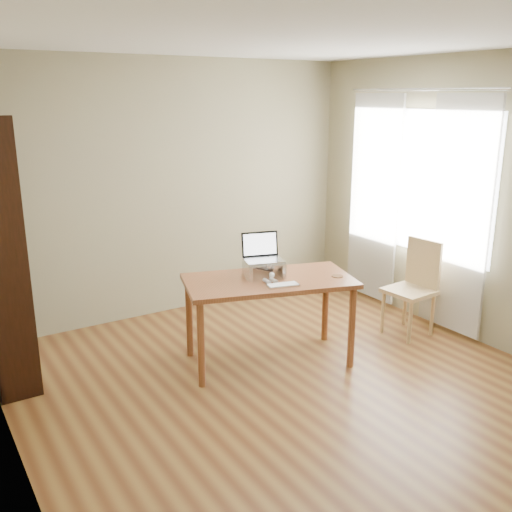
{
  "coord_description": "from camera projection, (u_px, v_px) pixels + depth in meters",
  "views": [
    {
      "loc": [
        -2.41,
        -3.11,
        2.24
      ],
      "look_at": [
        -0.04,
        0.64,
        0.97
      ],
      "focal_mm": 40.0,
      "sensor_mm": 36.0,
      "label": 1
    }
  ],
  "objects": [
    {
      "name": "laptop_stand",
      "position": [
        264.0,
        267.0,
        4.81
      ],
      "size": [
        0.32,
        0.25,
        0.13
      ],
      "rotation": [
        0.0,
        0.0,
        -0.29
      ],
      "color": "silver",
      "rests_on": "desk"
    },
    {
      "name": "coaster",
      "position": [
        337.0,
        276.0,
        4.82
      ],
      "size": [
        0.1,
        0.1,
        0.01
      ],
      "primitive_type": "cylinder",
      "color": "brown",
      "rests_on": "desk"
    },
    {
      "name": "chair",
      "position": [
        415.0,
        284.0,
        5.43
      ],
      "size": [
        0.43,
        0.43,
        0.91
      ],
      "rotation": [
        0.0,
        0.0,
        0.07
      ],
      "color": "tan",
      "rests_on": "ground"
    },
    {
      "name": "room",
      "position": [
        311.0,
        231.0,
        4.05
      ],
      "size": [
        4.04,
        4.54,
        2.64
      ],
      "color": "#562F16",
      "rests_on": "ground"
    },
    {
      "name": "cat",
      "position": [
        258.0,
        269.0,
        4.82
      ],
      "size": [
        0.25,
        0.48,
        0.16
      ],
      "rotation": [
        0.0,
        0.0,
        -0.09
      ],
      "color": "#493E39",
      "rests_on": "desk"
    },
    {
      "name": "keyboard",
      "position": [
        283.0,
        285.0,
        4.58
      ],
      "size": [
        0.28,
        0.17,
        0.02
      ],
      "rotation": [
        0.0,
        0.0,
        -0.24
      ],
      "color": "silver",
      "rests_on": "desk"
    },
    {
      "name": "laptop",
      "position": [
        260.0,
        253.0,
        4.82
      ],
      "size": [
        0.37,
        0.35,
        0.22
      ],
      "rotation": [
        0.0,
        0.0,
        -0.29
      ],
      "color": "silver",
      "rests_on": "laptop_stand"
    },
    {
      "name": "desk",
      "position": [
        269.0,
        290.0,
        4.79
      ],
      "size": [
        1.54,
        1.07,
        0.75
      ],
      "rotation": [
        0.0,
        0.0,
        -0.29
      ],
      "color": "brown",
      "rests_on": "ground"
    },
    {
      "name": "curtains",
      "position": [
        413.0,
        205.0,
        5.7
      ],
      "size": [
        0.03,
        1.9,
        2.25
      ],
      "color": "silver",
      "rests_on": "ground"
    }
  ]
}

